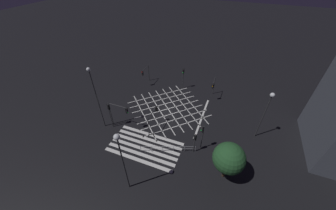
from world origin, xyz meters
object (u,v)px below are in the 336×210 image
Objects in this scene: traffic_light_ne_cross at (213,85)px; traffic_light_se_cross at (195,140)px; traffic_light_nw_cross at (145,72)px; traffic_light_median_north at (183,74)px; traffic_light_se_main at (202,133)px; street_lamp_west at (120,151)px; street_tree_near at (229,158)px; traffic_light_sw_main at (119,111)px; street_lamp_far at (268,105)px; traffic_light_median_south at (153,115)px; street_lamp_east at (95,90)px; traffic_light_sw_cross at (110,111)px.

traffic_light_se_cross is (0.13, -12.85, -0.49)m from traffic_light_ne_cross.
traffic_light_median_north is at bearing 99.22° from traffic_light_nw_cross.
traffic_light_se_main is 10.93m from street_lamp_west.
traffic_light_sw_main is at bearing 170.83° from street_tree_near.
traffic_light_nw_cross is 0.47× the size of street_lamp_far.
traffic_light_median_south is 0.63× the size of street_tree_near.
traffic_light_sw_main is 11.36m from traffic_light_se_cross.
traffic_light_sw_main is 12.00m from traffic_light_se_main.
traffic_light_nw_cross is 22.48m from street_lamp_far.
traffic_light_se_main is 9.11m from street_lamp_far.
traffic_light_se_cross is 0.37× the size of street_lamp_west.
traffic_light_sw_main is at bearing -163.46° from street_lamp_far.
traffic_light_median_south is at bearing -32.11° from traffic_light_ne_cross.
street_lamp_east is at bearing -29.17° from traffic_light_median_north.
street_lamp_far reaches higher than traffic_light_se_main.
traffic_light_se_main is 18.58m from traffic_light_nw_cross.
traffic_light_median_north is 16.76m from street_lamp_east.
traffic_light_sw_cross is 11.02m from street_lamp_west.
traffic_light_sw_main is 1.04× the size of traffic_light_median_north.
street_lamp_far is at bearing 67.37° from street_tree_near.
traffic_light_ne_cross is at bearing 90.50° from traffic_light_nw_cross.
street_lamp_east is at bearing 109.08° from traffic_light_median_south.
traffic_light_se_cross is (11.31, -0.27, -1.03)m from traffic_light_sw_main.
traffic_light_se_main is 0.56× the size of street_lamp_far.
traffic_light_median_north reaches higher than traffic_light_nw_cross.
traffic_light_nw_cross is 0.41× the size of street_lamp_west.
street_lamp_west reaches higher than traffic_light_se_cross.
traffic_light_sw_main is 4.40m from street_lamp_east.
street_lamp_far is at bearing 48.30° from traffic_light_ne_cross.
traffic_light_sw_main is 0.51× the size of street_lamp_west.
traffic_light_median_north is (-6.76, 13.18, 0.04)m from traffic_light_se_main.
street_lamp_west is at bearing -40.03° from street_lamp_east.
traffic_light_sw_main is 1.03× the size of traffic_light_sw_cross.
traffic_light_se_cross is (6.84, -2.15, -0.19)m from traffic_light_median_south.
traffic_light_median_north is at bearing -62.84° from traffic_light_se_main.
street_lamp_east is at bearing -46.55° from traffic_light_ne_cross.
traffic_light_median_north is at bearing 149.70° from street_lamp_far.
traffic_light_median_south is 0.44× the size of street_lamp_far.
traffic_light_sw_cross is at bearing 133.93° from street_lamp_west.
traffic_light_nw_cross is at bearing 87.62° from street_lamp_east.
street_tree_near is (15.58, -2.52, 0.18)m from traffic_light_sw_main.
street_tree_near reaches higher than traffic_light_sw_main.
street_lamp_east is at bearing 105.94° from traffic_light_sw_cross.
traffic_light_ne_cross is at bearing 75.15° from street_lamp_west.
street_lamp_west reaches higher than traffic_light_sw_cross.
street_lamp_far is (21.73, 6.25, -0.92)m from street_lamp_east.
traffic_light_sw_cross is 15.45m from traffic_light_median_north.
street_tree_near is at bearing -9.17° from traffic_light_sw_main.
traffic_light_nw_cross is (-0.73, 12.72, -0.43)m from traffic_light_sw_cross.
traffic_light_sw_main is at bearing -80.35° from traffic_light_sw_cross.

